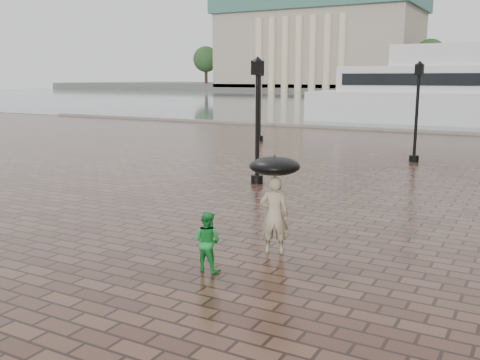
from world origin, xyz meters
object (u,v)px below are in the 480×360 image
(street_lamps, at_px, (424,112))
(adult_pedestrian, at_px, (274,215))
(child_pedestrian, at_px, (207,241))
(ferry_near, at_px, (474,92))

(street_lamps, relative_size, adult_pedestrian, 12.47)
(street_lamps, xyz_separation_m, child_pedestrian, (-1.13, -16.12, -1.72))
(child_pedestrian, bearing_deg, street_lamps, -93.04)
(child_pedestrian, bearing_deg, adult_pedestrian, -111.27)
(ferry_near, bearing_deg, street_lamps, -90.85)
(child_pedestrian, height_order, ferry_near, ferry_near)
(street_lamps, distance_m, ferry_near, 23.37)
(adult_pedestrian, bearing_deg, child_pedestrian, 44.23)
(street_lamps, distance_m, child_pedestrian, 16.25)
(street_lamps, bearing_deg, adult_pedestrian, -91.77)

